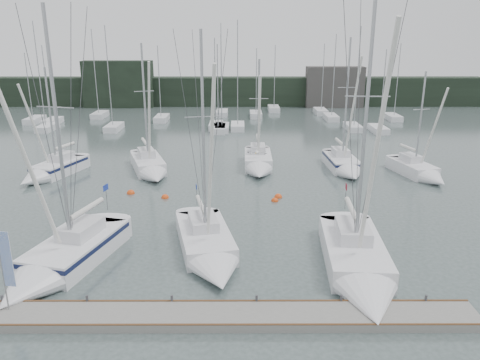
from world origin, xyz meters
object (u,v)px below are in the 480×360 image
Objects in this scene: sailboat_mid_b at (151,168)px; buoy_b at (278,197)px; sailboat_near_left at (57,263)px; sailboat_near_center at (210,253)px; sailboat_mid_a at (50,171)px; dock_banner at (5,263)px; sailboat_mid_c at (258,164)px; sailboat_near_right at (360,271)px; sailboat_mid_e at (421,173)px; buoy_a at (165,198)px; sailboat_mid_d at (345,166)px; buoy_c at (131,193)px; buoy_d at (275,201)px.

sailboat_mid_b reaches higher than buoy_b.
sailboat_near_left is at bearing -136.21° from buoy_b.
sailboat_near_center is 22.47m from sailboat_mid_a.
dock_banner is at bearing -82.52° from sailboat_near_left.
sailboat_mid_b is at bearing -171.97° from sailboat_mid_c.
sailboat_mid_a is at bearing 145.81° from sailboat_near_right.
sailboat_mid_e is at bearing 65.56° from sailboat_near_right.
sailboat_near_left is at bearing -160.28° from sailboat_mid_e.
buoy_a is 0.98× the size of buoy_b.
sailboat_near_center reaches higher than sailboat_mid_d.
sailboat_near_center is 22.79× the size of buoy_a.
sailboat_near_center is 3.45× the size of dock_banner.
sailboat_mid_b is 18.17m from sailboat_mid_d.
buoy_d is at bearing -8.93° from buoy_c.
buoy_b is 0.96× the size of buoy_c.
sailboat_mid_c is 17.23× the size of buoy_c.
sailboat_near_center is 24.18m from sailboat_mid_e.
dock_banner is (-12.19, -24.19, 2.16)m from sailboat_mid_c.
sailboat_near_center is at bearing -152.52° from sailboat_mid_e.
sailboat_mid_b is (8.94, 0.97, -0.00)m from sailboat_mid_a.
sailboat_mid_a is 0.95× the size of sailboat_mid_c.
sailboat_mid_d is (11.63, 18.02, 0.08)m from sailboat_near_center.
sailboat_near_center is at bearing -28.33° from sailboat_mid_a.
buoy_b is 0.16× the size of dock_banner.
sailboat_mid_a is 33.54m from sailboat_mid_e.
sailboat_mid_e is 14.28m from buoy_b.
buoy_c is (-7.18, 11.84, -0.50)m from sailboat_near_center.
dock_banner is at bearing -130.07° from buoy_d.
sailboat_mid_a reaches higher than buoy_a.
dock_banner is at bearing -159.66° from sailboat_near_center.
dock_banner is at bearing -105.29° from buoy_a.
sailboat_near_center is 1.36× the size of sailboat_mid_e.
sailboat_mid_a is 18.83× the size of buoy_d.
sailboat_mid_c is 10.99m from buoy_a.
buoy_c is at bearing 141.28° from sailboat_near_right.
dock_banner is at bearing -133.50° from sailboat_mid_d.
buoy_b is at bearing 68.46° from buoy_d.
dock_banner is at bearing -116.07° from sailboat_mid_c.
buoy_b is 1.11× the size of buoy_d.
buoy_a is 8.70m from buoy_d.
sailboat_mid_a is at bearing 127.44° from sailboat_near_left.
sailboat_mid_b reaches higher than sailboat_mid_e.
sailboat_near_right reaches higher than sailboat_mid_c.
sailboat_mid_d is 19.81m from buoy_c.
sailboat_mid_e is 14.92m from buoy_d.
sailboat_mid_b reaches higher than dock_banner.
sailboat_mid_e is (18.08, 16.06, 0.02)m from sailboat_near_center.
buoy_a is (-22.29, -5.29, -0.52)m from sailboat_mid_e.
sailboat_near_left is 24.81× the size of buoy_a.
buoy_c is (-11.97, 0.97, 0.00)m from buoy_b.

